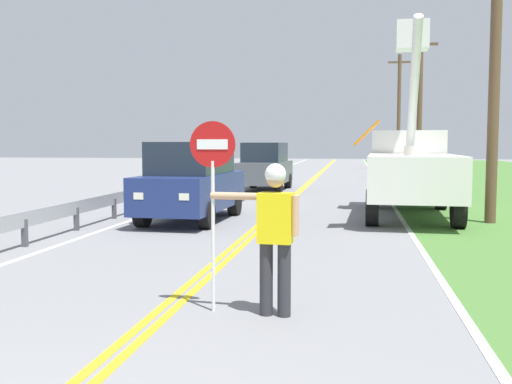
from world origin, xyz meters
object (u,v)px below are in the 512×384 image
Objects in this scene: oncoming_suv_second at (265,166)px; utility_pole_far at (399,110)px; utility_pole_near at (495,65)px; oncoming_suv_nearest at (192,181)px; utility_bucket_truck at (410,166)px; utility_pole_mid at (420,104)px; stop_sign_paddle at (213,173)px; flagger_worker at (274,229)px.

utility_pole_far is at bearing 71.89° from oncoming_suv_second.
oncoming_suv_nearest is at bearing -174.21° from utility_pole_near.
utility_bucket_truck reaches higher than oncoming_suv_second.
utility_pole_far is at bearing 76.88° from oncoming_suv_nearest.
oncoming_suv_second is 0.58× the size of utility_pole_mid.
stop_sign_paddle is 0.34× the size of utility_bucket_truck.
utility_bucket_truck is at bearing 20.87° from oncoming_suv_nearest.
oncoming_suv_nearest is 0.60× the size of utility_pole_near.
oncoming_suv_second is at bearing 87.84° from oncoming_suv_nearest.
utility_bucket_truck is 31.18m from utility_pole_far.
utility_bucket_truck is (2.54, 10.72, 0.37)m from flagger_worker.
flagger_worker is 19.47m from oncoming_suv_second.
oncoming_suv_nearest reaches higher than flagger_worker.
oncoming_suv_nearest is 0.58× the size of utility_pole_mid.
oncoming_suv_nearest is at bearing -112.69° from utility_pole_mid.
utility_pole_far reaches higher than utility_pole_mid.
oncoming_suv_nearest is 34.27m from utility_pole_far.
oncoming_suv_second is (-2.15, 19.17, -0.65)m from stop_sign_paddle.
utility_pole_mid is (1.93, 16.41, 2.78)m from utility_bucket_truck.
utility_bucket_truck is 0.77× the size of utility_pole_far.
stop_sign_paddle reaches higher than oncoming_suv_second.
flagger_worker is 0.20× the size of utility_pole_far.
flagger_worker is 27.67m from utility_pole_mid.
oncoming_suv_second is 0.60× the size of utility_pole_near.
utility_pole_mid is (5.24, 27.05, 2.49)m from stop_sign_paddle.
utility_bucket_truck is at bearing -93.47° from utility_pole_far.
stop_sign_paddle is (-0.77, 0.08, 0.66)m from flagger_worker.
stop_sign_paddle reaches higher than flagger_worker.
flagger_worker is at bearing -81.39° from oncoming_suv_second.
utility_pole_near is at bearing -89.94° from utility_pole_far.
stop_sign_paddle is 0.29× the size of utility_pole_mid.
oncoming_suv_nearest is at bearing -159.13° from utility_bucket_truck.
utility_pole_near is 0.96× the size of utility_pole_mid.
flagger_worker is 10.71m from utility_pole_near.
flagger_worker is 9.11m from oncoming_suv_nearest.
stop_sign_paddle reaches higher than oncoming_suv_nearest.
flagger_worker is at bearing -103.33° from utility_bucket_truck.
utility_pole_near reaches higher than stop_sign_paddle.
utility_bucket_truck is 0.89× the size of utility_pole_near.
flagger_worker is 0.23× the size of utility_pole_mid.
utility_bucket_truck is 3.56m from utility_pole_near.
utility_pole_near reaches higher than flagger_worker.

